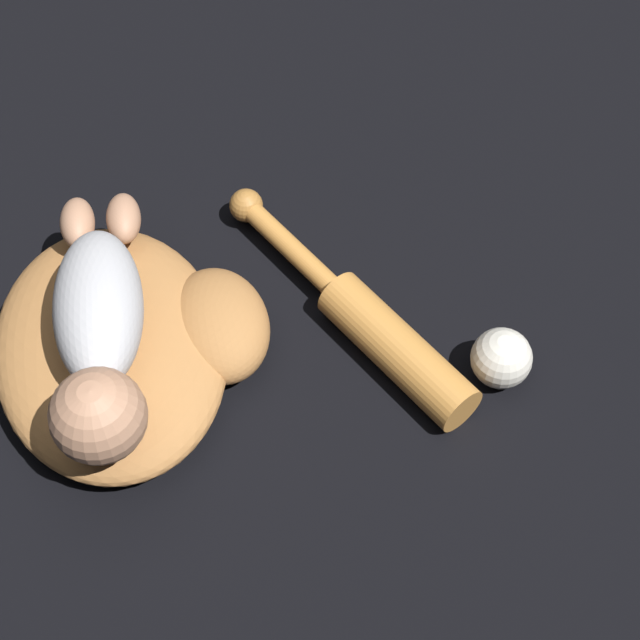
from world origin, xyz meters
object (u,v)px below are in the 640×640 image
at_px(baby_figure, 98,335).
at_px(baseball_bat, 369,323).
at_px(baseball_glove, 129,344).
at_px(baseball, 501,358).

distance_m(baby_figure, baseball_bat, 0.33).
relative_size(baseball_glove, baseball, 5.44).
xyz_separation_m(baseball_glove, baby_figure, (0.03, -0.03, 0.09)).
xyz_separation_m(baseball_bat, baseball, (0.11, 0.12, 0.01)).
bearing_deg(baseball_glove, baseball_bat, 74.10).
bearing_deg(baseball, baseball_glove, -115.48).
height_order(baby_figure, baseball, baby_figure).
height_order(baseball_glove, baseball, baseball_glove).
bearing_deg(baseball_bat, baby_figure, -98.51).
relative_size(baby_figure, baseball, 5.15).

